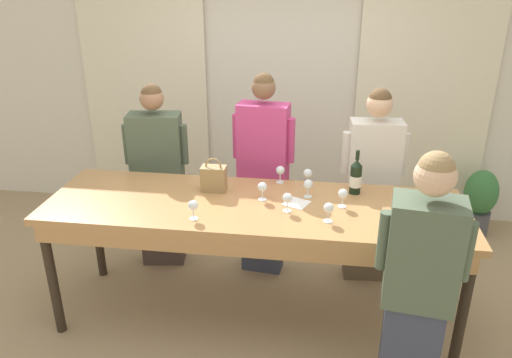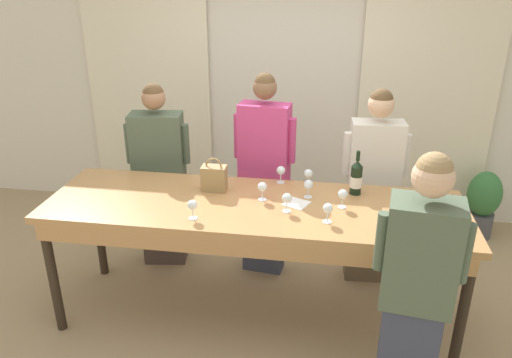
{
  "view_description": "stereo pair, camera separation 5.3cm",
  "coord_description": "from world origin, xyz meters",
  "px_view_note": "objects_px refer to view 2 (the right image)",
  "views": [
    {
      "loc": [
        0.44,
        -3.15,
        2.54
      ],
      "look_at": [
        0.0,
        0.09,
        1.13
      ],
      "focal_mm": 35.0,
      "sensor_mm": 36.0,
      "label": 1
    },
    {
      "loc": [
        0.5,
        -3.14,
        2.54
      ],
      "look_at": [
        0.0,
        0.09,
        1.13
      ],
      "focal_mm": 35.0,
      "sensor_mm": 36.0,
      "label": 2
    }
  ],
  "objects_px": {
    "handbag": "(214,178)",
    "guest_pink_top": "(264,175)",
    "wine_glass_front_left": "(192,206)",
    "potted_plant": "(483,202)",
    "wine_glass_center_left": "(308,174)",
    "guest_olive_jacket": "(160,176)",
    "wine_bottle": "(356,178)",
    "wine_glass_center_mid": "(424,192)",
    "wine_glass_front_right": "(328,209)",
    "guest_cream_sweater": "(373,186)",
    "host_pouring": "(416,291)",
    "wine_glass_back_left": "(262,188)",
    "wine_glass_center_right": "(308,185)",
    "wine_glass_back_right": "(281,171)",
    "tasting_bar": "(253,216)",
    "wine_glass_back_mid": "(343,195)",
    "wine_glass_front_mid": "(287,199)"
  },
  "relations": [
    {
      "from": "wine_glass_front_mid",
      "to": "guest_cream_sweater",
      "type": "xyz_separation_m",
      "value": [
        0.63,
        0.76,
        -0.2
      ]
    },
    {
      "from": "host_pouring",
      "to": "guest_pink_top",
      "type": "bearing_deg",
      "value": 126.57
    },
    {
      "from": "wine_glass_back_left",
      "to": "host_pouring",
      "type": "distance_m",
      "value": 1.28
    },
    {
      "from": "wine_glass_front_mid",
      "to": "guest_olive_jacket",
      "type": "bearing_deg",
      "value": 147.11
    },
    {
      "from": "wine_glass_center_mid",
      "to": "guest_olive_jacket",
      "type": "xyz_separation_m",
      "value": [
        -2.11,
        0.5,
        -0.23
      ]
    },
    {
      "from": "wine_glass_center_right",
      "to": "guest_olive_jacket",
      "type": "distance_m",
      "value": 1.42
    },
    {
      "from": "wine_bottle",
      "to": "wine_glass_back_left",
      "type": "xyz_separation_m",
      "value": [
        -0.66,
        -0.21,
        -0.03
      ]
    },
    {
      "from": "tasting_bar",
      "to": "wine_glass_back_mid",
      "type": "height_order",
      "value": "wine_glass_back_mid"
    },
    {
      "from": "wine_glass_center_mid",
      "to": "host_pouring",
      "type": "xyz_separation_m",
      "value": [
        -0.15,
        -0.91,
        -0.2
      ]
    },
    {
      "from": "handbag",
      "to": "guest_olive_jacket",
      "type": "distance_m",
      "value": 0.81
    },
    {
      "from": "wine_glass_front_right",
      "to": "host_pouring",
      "type": "xyz_separation_m",
      "value": [
        0.51,
        -0.54,
        -0.2
      ]
    },
    {
      "from": "guest_cream_sweater",
      "to": "wine_glass_center_right",
      "type": "bearing_deg",
      "value": -134.64
    },
    {
      "from": "wine_glass_front_mid",
      "to": "potted_plant",
      "type": "distance_m",
      "value": 2.55
    },
    {
      "from": "tasting_bar",
      "to": "wine_glass_center_left",
      "type": "height_order",
      "value": "wine_glass_center_left"
    },
    {
      "from": "wine_glass_front_left",
      "to": "wine_glass_front_right",
      "type": "distance_m",
      "value": 0.89
    },
    {
      "from": "wine_glass_center_mid",
      "to": "wine_glass_back_mid",
      "type": "bearing_deg",
      "value": -166.45
    },
    {
      "from": "wine_bottle",
      "to": "wine_glass_back_left",
      "type": "relative_size",
      "value": 2.49
    },
    {
      "from": "wine_glass_front_left",
      "to": "potted_plant",
      "type": "height_order",
      "value": "wine_glass_front_left"
    },
    {
      "from": "wine_glass_back_mid",
      "to": "guest_pink_top",
      "type": "distance_m",
      "value": 0.91
    },
    {
      "from": "wine_glass_center_mid",
      "to": "wine_glass_back_left",
      "type": "height_order",
      "value": "same"
    },
    {
      "from": "wine_glass_front_left",
      "to": "potted_plant",
      "type": "distance_m",
      "value": 3.13
    },
    {
      "from": "handbag",
      "to": "guest_pink_top",
      "type": "bearing_deg",
      "value": 57.56
    },
    {
      "from": "wine_glass_front_mid",
      "to": "wine_glass_front_right",
      "type": "xyz_separation_m",
      "value": [
        0.28,
        -0.11,
        -0.0
      ]
    },
    {
      "from": "wine_glass_center_left",
      "to": "guest_olive_jacket",
      "type": "bearing_deg",
      "value": 166.73
    },
    {
      "from": "handbag",
      "to": "wine_glass_front_left",
      "type": "bearing_deg",
      "value": -94.45
    },
    {
      "from": "wine_glass_center_right",
      "to": "guest_pink_top",
      "type": "xyz_separation_m",
      "value": [
        -0.39,
        0.51,
        -0.15
      ]
    },
    {
      "from": "wine_glass_front_right",
      "to": "guest_cream_sweater",
      "type": "xyz_separation_m",
      "value": [
        0.36,
        0.87,
        -0.2
      ]
    },
    {
      "from": "handbag",
      "to": "wine_glass_center_left",
      "type": "bearing_deg",
      "value": 14.88
    },
    {
      "from": "wine_glass_front_mid",
      "to": "wine_glass_back_right",
      "type": "distance_m",
      "value": 0.5
    },
    {
      "from": "wine_bottle",
      "to": "wine_glass_center_mid",
      "type": "relative_size",
      "value": 2.49
    },
    {
      "from": "wine_glass_front_left",
      "to": "wine_glass_center_right",
      "type": "bearing_deg",
      "value": 31.3
    },
    {
      "from": "wine_glass_back_right",
      "to": "host_pouring",
      "type": "xyz_separation_m",
      "value": [
        0.88,
        -1.14,
        -0.2
      ]
    },
    {
      "from": "wine_glass_back_left",
      "to": "wine_glass_center_right",
      "type": "bearing_deg",
      "value": 15.93
    },
    {
      "from": "wine_glass_front_left",
      "to": "potted_plant",
      "type": "relative_size",
      "value": 0.19
    },
    {
      "from": "wine_bottle",
      "to": "potted_plant",
      "type": "distance_m",
      "value": 2.0
    },
    {
      "from": "wine_glass_back_mid",
      "to": "guest_olive_jacket",
      "type": "height_order",
      "value": "guest_olive_jacket"
    },
    {
      "from": "wine_glass_center_right",
      "to": "guest_cream_sweater",
      "type": "height_order",
      "value": "guest_cream_sweater"
    },
    {
      "from": "wine_glass_front_right",
      "to": "wine_glass_back_right",
      "type": "relative_size",
      "value": 1.0
    },
    {
      "from": "wine_glass_center_right",
      "to": "wine_glass_back_left",
      "type": "distance_m",
      "value": 0.34
    },
    {
      "from": "wine_glass_center_left",
      "to": "potted_plant",
      "type": "height_order",
      "value": "wine_glass_center_left"
    },
    {
      "from": "wine_glass_back_mid",
      "to": "guest_pink_top",
      "type": "xyz_separation_m",
      "value": [
        -0.64,
        0.64,
        -0.15
      ]
    },
    {
      "from": "host_pouring",
      "to": "potted_plant",
      "type": "height_order",
      "value": "host_pouring"
    },
    {
      "from": "tasting_bar",
      "to": "wine_glass_back_mid",
      "type": "distance_m",
      "value": 0.64
    },
    {
      "from": "tasting_bar",
      "to": "guest_olive_jacket",
      "type": "distance_m",
      "value": 1.17
    },
    {
      "from": "guest_cream_sweater",
      "to": "guest_pink_top",
      "type": "bearing_deg",
      "value": 180.0
    },
    {
      "from": "wine_bottle",
      "to": "wine_glass_center_mid",
      "type": "distance_m",
      "value": 0.48
    },
    {
      "from": "wine_bottle",
      "to": "wine_glass_back_left",
      "type": "bearing_deg",
      "value": -162.64
    },
    {
      "from": "wine_glass_front_right",
      "to": "potted_plant",
      "type": "height_order",
      "value": "wine_glass_front_right"
    },
    {
      "from": "guest_cream_sweater",
      "to": "wine_glass_back_mid",
      "type": "bearing_deg",
      "value": -112.05
    },
    {
      "from": "wine_glass_back_right",
      "to": "guest_cream_sweater",
      "type": "bearing_deg",
      "value": 20.61
    }
  ]
}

